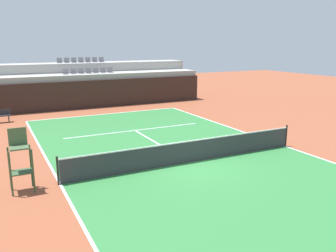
% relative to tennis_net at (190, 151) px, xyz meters
% --- Properties ---
extents(ground_plane, '(80.00, 80.00, 0.00)m').
position_rel_tennis_net_xyz_m(ground_plane, '(0.00, 0.00, -0.51)').
color(ground_plane, brown).
extents(court_surface, '(11.00, 24.00, 0.01)m').
position_rel_tennis_net_xyz_m(court_surface, '(0.00, 0.00, -0.50)').
color(court_surface, '#2D7238').
rests_on(court_surface, ground_plane).
extents(baseline_far, '(11.00, 0.10, 0.00)m').
position_rel_tennis_net_xyz_m(baseline_far, '(0.00, 11.95, -0.50)').
color(baseline_far, white).
rests_on(baseline_far, court_surface).
extents(sideline_left, '(0.10, 24.00, 0.00)m').
position_rel_tennis_net_xyz_m(sideline_left, '(-5.45, 0.00, -0.50)').
color(sideline_left, white).
rests_on(sideline_left, court_surface).
extents(sideline_right, '(0.10, 24.00, 0.00)m').
position_rel_tennis_net_xyz_m(sideline_right, '(5.45, 0.00, -0.50)').
color(sideline_right, white).
rests_on(sideline_right, court_surface).
extents(service_line_far, '(8.26, 0.10, 0.00)m').
position_rel_tennis_net_xyz_m(service_line_far, '(0.00, 6.40, -0.50)').
color(service_line_far, white).
rests_on(service_line_far, court_surface).
extents(centre_service_line, '(0.10, 6.40, 0.00)m').
position_rel_tennis_net_xyz_m(centre_service_line, '(0.00, 3.20, -0.50)').
color(centre_service_line, white).
rests_on(centre_service_line, court_surface).
extents(back_wall, '(18.75, 0.30, 2.18)m').
position_rel_tennis_net_xyz_m(back_wall, '(0.00, 14.93, 0.58)').
color(back_wall, black).
rests_on(back_wall, ground_plane).
extents(stands_tier_lower, '(18.75, 2.40, 2.60)m').
position_rel_tennis_net_xyz_m(stands_tier_lower, '(0.00, 16.28, 0.79)').
color(stands_tier_lower, '#9E9E99').
rests_on(stands_tier_lower, ground_plane).
extents(stands_tier_upper, '(18.75, 2.40, 3.36)m').
position_rel_tennis_net_xyz_m(stands_tier_upper, '(0.00, 18.68, 1.17)').
color(stands_tier_upper, '#9E9E99').
rests_on(stands_tier_upper, ground_plane).
extents(seating_row_lower, '(4.09, 0.44, 0.44)m').
position_rel_tennis_net_xyz_m(seating_row_lower, '(-0.00, 16.38, 2.22)').
color(seating_row_lower, slate).
rests_on(seating_row_lower, stands_tier_lower).
extents(seating_row_upper, '(4.09, 0.44, 0.44)m').
position_rel_tennis_net_xyz_m(seating_row_upper, '(-0.00, 18.78, 2.97)').
color(seating_row_upper, slate).
rests_on(seating_row_upper, stands_tier_upper).
extents(tennis_net, '(11.08, 0.08, 1.07)m').
position_rel_tennis_net_xyz_m(tennis_net, '(0.00, 0.00, 0.00)').
color(tennis_net, black).
rests_on(tennis_net, court_surface).
extents(umpire_chair, '(0.76, 0.66, 2.20)m').
position_rel_tennis_net_xyz_m(umpire_chair, '(-6.70, 0.06, 0.68)').
color(umpire_chair, '#334C2D').
rests_on(umpire_chair, ground_plane).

